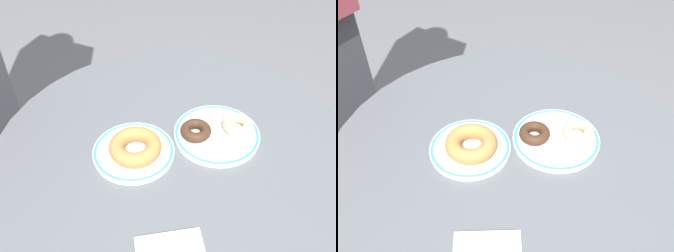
{
  "view_description": "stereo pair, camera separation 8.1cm",
  "coord_description": "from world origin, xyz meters",
  "views": [
    {
      "loc": [
        -0.11,
        -0.56,
        1.35
      ],
      "look_at": [
        -0.02,
        0.02,
        0.8
      ],
      "focal_mm": 41.24,
      "sensor_mm": 36.0,
      "label": 1
    },
    {
      "loc": [
        -0.03,
        -0.57,
        1.35
      ],
      "look_at": [
        -0.02,
        0.02,
        0.8
      ],
      "focal_mm": 41.24,
      "sensor_mm": 36.0,
      "label": 2
    }
  ],
  "objects": [
    {
      "name": "cafe_table",
      "position": [
        0.0,
        0.0,
        0.53
      ],
      "size": [
        0.79,
        0.79,
        0.75
      ],
      "color": "#565B60",
      "rests_on": "ground"
    },
    {
      "name": "plate_left",
      "position": [
        -0.09,
        -0.0,
        0.76
      ],
      "size": [
        0.17,
        0.17,
        0.01
      ],
      "color": "white",
      "rests_on": "cafe_table"
    },
    {
      "name": "plate_right",
      "position": [
        0.09,
        0.02,
        0.76
      ],
      "size": [
        0.19,
        0.19,
        0.01
      ],
      "color": "white",
      "rests_on": "cafe_table"
    },
    {
      "name": "donut_old_fashioned",
      "position": [
        -0.09,
        -0.01,
        0.78
      ],
      "size": [
        0.13,
        0.13,
        0.03
      ],
      "primitive_type": "torus",
      "rotation": [
        0.0,
        0.0,
        1.33
      ],
      "color": "#BC7F42",
      "rests_on": "plate_left"
    },
    {
      "name": "donut_glazed",
      "position": [
        0.14,
        0.03,
        0.77
      ],
      "size": [
        0.08,
        0.08,
        0.02
      ],
      "primitive_type": "torus",
      "rotation": [
        0.0,
        0.0,
        1.42
      ],
      "color": "#E0B789",
      "rests_on": "plate_right"
    },
    {
      "name": "donut_chocolate",
      "position": [
        0.05,
        0.02,
        0.77
      ],
      "size": [
        0.07,
        0.07,
        0.02
      ],
      "primitive_type": "torus",
      "rotation": [
        0.0,
        0.0,
        1.69
      ],
      "color": "#422819",
      "rests_on": "plate_right"
    }
  ]
}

